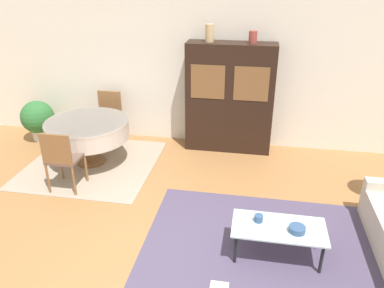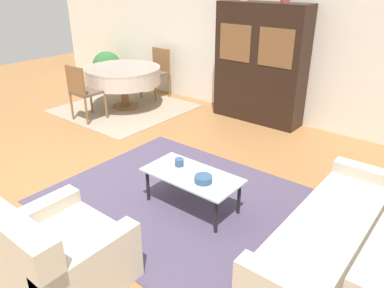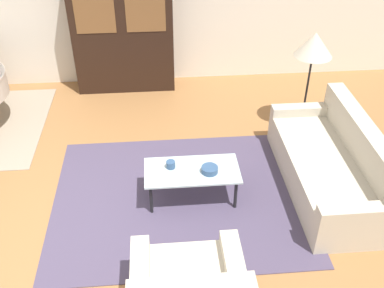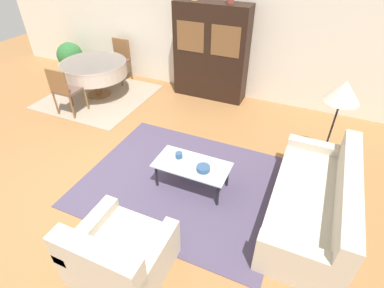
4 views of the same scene
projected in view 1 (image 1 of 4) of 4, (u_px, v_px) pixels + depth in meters
ground_plane at (151, 277)px, 4.01m from camera, size 14.00×14.00×0.00m
wall_back at (203, 71)px, 6.67m from camera, size 10.00×0.06×2.70m
area_rug at (263, 252)px, 4.36m from camera, size 2.83×2.30×0.01m
dining_rug at (92, 164)px, 6.33m from camera, size 2.09×2.08×0.01m
coffee_table at (279, 230)px, 4.17m from camera, size 1.04×0.52×0.39m
display_cabinet at (230, 98)px, 6.52m from camera, size 1.50×0.44×1.90m
dining_table at (88, 129)px, 6.14m from camera, size 1.35×1.35×0.75m
dining_chair_near at (62, 157)px, 5.37m from camera, size 0.44×0.44×0.94m
dining_chair_far at (108, 114)px, 6.96m from camera, size 0.44×0.44×0.94m
cup at (259, 218)px, 4.23m from camera, size 0.10×0.10×0.08m
bowl at (297, 229)px, 4.06m from camera, size 0.18×0.18×0.07m
vase_tall at (209, 33)px, 6.11m from camera, size 0.14×0.14×0.28m
vase_short at (253, 37)px, 6.02m from camera, size 0.13×0.13×0.19m
potted_plant at (38, 118)px, 7.07m from camera, size 0.61×0.61×0.77m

